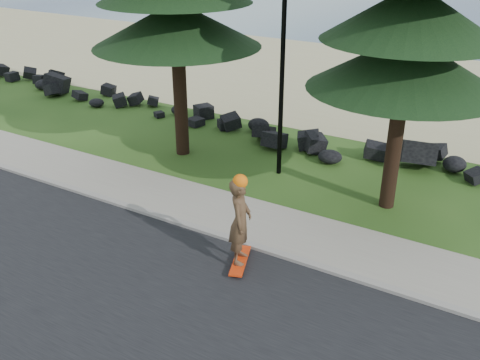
{
  "coord_description": "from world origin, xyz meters",
  "views": [
    {
      "loc": [
        6.53,
        -10.38,
        7.06
      ],
      "look_at": [
        0.47,
        0.0,
        1.21
      ],
      "focal_mm": 40.0,
      "sensor_mm": 36.0,
      "label": 1
    }
  ],
  "objects": [
    {
      "name": "ground",
      "position": [
        0.0,
        0.0,
        0.0
      ],
      "size": [
        160.0,
        160.0,
        0.0
      ],
      "primitive_type": "plane",
      "color": "#254716",
      "rests_on": "ground"
    },
    {
      "name": "road",
      "position": [
        0.0,
        -4.5,
        0.01
      ],
      "size": [
        160.0,
        7.0,
        0.02
      ],
      "primitive_type": "cube",
      "color": "black",
      "rests_on": "ground"
    },
    {
      "name": "kerb",
      "position": [
        0.0,
        -0.9,
        0.05
      ],
      "size": [
        160.0,
        0.2,
        0.1
      ],
      "primitive_type": "cube",
      "color": "gray",
      "rests_on": "ground"
    },
    {
      "name": "sidewalk",
      "position": [
        0.0,
        0.2,
        0.04
      ],
      "size": [
        160.0,
        2.0,
        0.08
      ],
      "primitive_type": "cube",
      "color": "gray",
      "rests_on": "ground"
    },
    {
      "name": "beach_sand",
      "position": [
        0.0,
        14.5,
        0.01
      ],
      "size": [
        160.0,
        15.0,
        0.01
      ],
      "primitive_type": "cube",
      "color": "tan",
      "rests_on": "ground"
    },
    {
      "name": "seawall_boulders",
      "position": [
        0.0,
        5.6,
        0.0
      ],
      "size": [
        60.0,
        2.4,
        1.1
      ],
      "primitive_type": null,
      "color": "black",
      "rests_on": "ground"
    },
    {
      "name": "lamp_post",
      "position": [
        0.0,
        3.2,
        4.13
      ],
      "size": [
        0.25,
        0.14,
        8.14
      ],
      "color": "black",
      "rests_on": "ground"
    },
    {
      "name": "skateboarder",
      "position": [
        1.45,
        -1.66,
        1.13
      ],
      "size": [
        0.7,
        1.24,
        2.25
      ],
      "rotation": [
        0.0,
        0.0,
        1.91
      ],
      "color": "red",
      "rests_on": "ground"
    }
  ]
}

